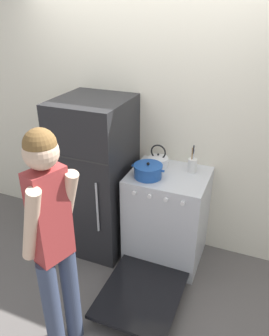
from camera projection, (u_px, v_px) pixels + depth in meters
The scene contains 8 objects.
ground_plane at pixel (148, 230), 3.74m from camera, with size 14.00×14.00×0.00m, color #5B5654.
wall_back at pixel (151, 123), 3.19m from camera, with size 10.00×0.06×2.55m.
refrigerator at pixel (96, 177), 3.25m from camera, with size 0.66×0.73×1.57m.
stove_range at pixel (166, 219), 3.15m from camera, with size 0.71×1.37×0.94m.
dutch_oven_pot at pixel (148, 171), 2.90m from camera, with size 0.30×0.26×0.15m.
tea_kettle at pixel (158, 160), 3.09m from camera, with size 0.24×0.19×0.22m.
utensil_jar at pixel (192, 165), 2.98m from camera, with size 0.08×0.08×0.27m.
person at pixel (53, 239), 2.07m from camera, with size 0.35×0.41×1.73m.
Camera 1 is at (1.01, -2.85, 2.32)m, focal length 35.00 mm.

